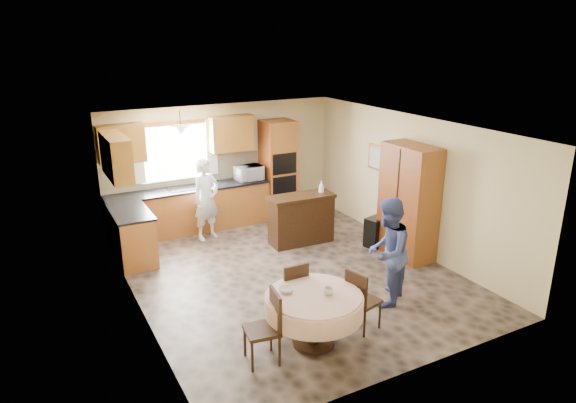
# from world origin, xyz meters

# --- Properties ---
(floor) EXTENTS (5.00, 6.00, 0.01)m
(floor) POSITION_xyz_m (0.00, 0.00, 0.00)
(floor) COLOR brown
(floor) RESTS_ON ground
(ceiling) EXTENTS (5.00, 6.00, 0.01)m
(ceiling) POSITION_xyz_m (0.00, 0.00, 2.50)
(ceiling) COLOR white
(ceiling) RESTS_ON wall_back
(wall_back) EXTENTS (5.00, 0.02, 2.50)m
(wall_back) POSITION_xyz_m (0.00, 3.00, 1.25)
(wall_back) COLOR #CEBA84
(wall_back) RESTS_ON floor
(wall_front) EXTENTS (5.00, 0.02, 2.50)m
(wall_front) POSITION_xyz_m (0.00, -3.00, 1.25)
(wall_front) COLOR #CEBA84
(wall_front) RESTS_ON floor
(wall_left) EXTENTS (0.02, 6.00, 2.50)m
(wall_left) POSITION_xyz_m (-2.50, 0.00, 1.25)
(wall_left) COLOR #CEBA84
(wall_left) RESTS_ON floor
(wall_right) EXTENTS (0.02, 6.00, 2.50)m
(wall_right) POSITION_xyz_m (2.50, 0.00, 1.25)
(wall_right) COLOR #CEBA84
(wall_right) RESTS_ON floor
(window) EXTENTS (1.40, 0.03, 1.10)m
(window) POSITION_xyz_m (-1.00, 2.98, 1.60)
(window) COLOR white
(window) RESTS_ON wall_back
(curtain_left) EXTENTS (0.22, 0.02, 1.15)m
(curtain_left) POSITION_xyz_m (-1.75, 2.93, 1.65)
(curtain_left) COLOR white
(curtain_left) RESTS_ON wall_back
(curtain_right) EXTENTS (0.22, 0.02, 1.15)m
(curtain_right) POSITION_xyz_m (-0.25, 2.93, 1.65)
(curtain_right) COLOR white
(curtain_right) RESTS_ON wall_back
(base_cab_back) EXTENTS (3.30, 0.60, 0.88)m
(base_cab_back) POSITION_xyz_m (-0.85, 2.70, 0.44)
(base_cab_back) COLOR #AE6E2E
(base_cab_back) RESTS_ON floor
(counter_back) EXTENTS (3.30, 0.64, 0.04)m
(counter_back) POSITION_xyz_m (-0.85, 2.70, 0.90)
(counter_back) COLOR black
(counter_back) RESTS_ON base_cab_back
(base_cab_left) EXTENTS (0.60, 1.20, 0.88)m
(base_cab_left) POSITION_xyz_m (-2.20, 1.80, 0.44)
(base_cab_left) COLOR #AE6E2E
(base_cab_left) RESTS_ON floor
(counter_left) EXTENTS (0.64, 1.20, 0.04)m
(counter_left) POSITION_xyz_m (-2.20, 1.80, 0.90)
(counter_left) COLOR black
(counter_left) RESTS_ON base_cab_left
(backsplash) EXTENTS (3.30, 0.02, 0.55)m
(backsplash) POSITION_xyz_m (-0.85, 2.99, 1.18)
(backsplash) COLOR #CBBD8F
(backsplash) RESTS_ON wall_back
(wall_cab_left) EXTENTS (0.85, 0.33, 0.72)m
(wall_cab_left) POSITION_xyz_m (-2.05, 2.83, 1.91)
(wall_cab_left) COLOR #A47529
(wall_cab_left) RESTS_ON wall_back
(wall_cab_right) EXTENTS (0.90, 0.33, 0.72)m
(wall_cab_right) POSITION_xyz_m (0.15, 2.83, 1.91)
(wall_cab_right) COLOR #A47529
(wall_cab_right) RESTS_ON wall_back
(wall_cab_side) EXTENTS (0.33, 1.20, 0.72)m
(wall_cab_side) POSITION_xyz_m (-2.33, 1.80, 1.91)
(wall_cab_side) COLOR #A47529
(wall_cab_side) RESTS_ON wall_left
(oven_tower) EXTENTS (0.66, 0.62, 2.12)m
(oven_tower) POSITION_xyz_m (1.15, 2.69, 1.06)
(oven_tower) COLOR #AE6E2E
(oven_tower) RESTS_ON floor
(oven_upper) EXTENTS (0.56, 0.01, 0.45)m
(oven_upper) POSITION_xyz_m (1.15, 2.38, 1.25)
(oven_upper) COLOR black
(oven_upper) RESTS_ON oven_tower
(oven_lower) EXTENTS (0.56, 0.01, 0.45)m
(oven_lower) POSITION_xyz_m (1.15, 2.38, 0.75)
(oven_lower) COLOR black
(oven_lower) RESTS_ON oven_tower
(pendant) EXTENTS (0.36, 0.36, 0.18)m
(pendant) POSITION_xyz_m (-1.00, 2.50, 2.12)
(pendant) COLOR beige
(pendant) RESTS_ON ceiling
(sideboard) EXTENTS (1.28, 0.57, 0.90)m
(sideboard) POSITION_xyz_m (0.83, 1.10, 0.45)
(sideboard) COLOR #341E0E
(sideboard) RESTS_ON floor
(space_heater) EXTENTS (0.47, 0.39, 0.57)m
(space_heater) POSITION_xyz_m (2.00, 0.28, 0.28)
(space_heater) COLOR black
(space_heater) RESTS_ON floor
(cupboard) EXTENTS (0.54, 1.07, 2.05)m
(cupboard) POSITION_xyz_m (2.22, -0.31, 1.02)
(cupboard) COLOR #AE6E2E
(cupboard) RESTS_ON floor
(dining_table) EXTENTS (1.26, 1.26, 0.72)m
(dining_table) POSITION_xyz_m (-0.71, -1.95, 0.56)
(dining_table) COLOR #341E0E
(dining_table) RESTS_ON floor
(chair_left) EXTENTS (0.46, 0.46, 0.92)m
(chair_left) POSITION_xyz_m (-1.39, -1.99, 0.51)
(chair_left) COLOR #341E0E
(chair_left) RESTS_ON floor
(chair_back) EXTENTS (0.40, 0.40, 0.91)m
(chair_back) POSITION_xyz_m (-0.69, -1.35, 0.50)
(chair_back) COLOR #341E0E
(chair_back) RESTS_ON floor
(chair_right) EXTENTS (0.47, 0.47, 0.89)m
(chair_right) POSITION_xyz_m (0.01, -1.97, 0.49)
(chair_right) COLOR #341E0E
(chair_right) RESTS_ON floor
(framed_picture) EXTENTS (0.06, 0.60, 0.49)m
(framed_picture) POSITION_xyz_m (2.47, 0.92, 1.53)
(framed_picture) COLOR gold
(framed_picture) RESTS_ON wall_right
(microwave) EXTENTS (0.58, 0.41, 0.31)m
(microwave) POSITION_xyz_m (0.44, 2.65, 1.07)
(microwave) COLOR silver
(microwave) RESTS_ON counter_back
(person_sink) EXTENTS (0.68, 0.55, 1.61)m
(person_sink) POSITION_xyz_m (-0.69, 2.15, 0.80)
(person_sink) COLOR silver
(person_sink) RESTS_ON floor
(person_dining) EXTENTS (1.01, 0.98, 1.64)m
(person_dining) POSITION_xyz_m (0.80, -1.52, 0.82)
(person_dining) COLOR #3C4883
(person_dining) RESTS_ON floor
(bowl_sideboard) EXTENTS (0.30, 0.30, 0.06)m
(bowl_sideboard) POSITION_xyz_m (0.56, 1.10, 0.93)
(bowl_sideboard) COLOR #B2B2B2
(bowl_sideboard) RESTS_ON sideboard
(bottle_sideboard) EXTENTS (0.14, 0.14, 0.28)m
(bottle_sideboard) POSITION_xyz_m (1.27, 1.10, 1.04)
(bottle_sideboard) COLOR silver
(bottle_sideboard) RESTS_ON sideboard
(cup_table) EXTENTS (0.14, 0.14, 0.10)m
(cup_table) POSITION_xyz_m (-0.55, -2.04, 0.77)
(cup_table) COLOR #B2B2B2
(cup_table) RESTS_ON dining_table
(bowl_table) EXTENTS (0.24, 0.24, 0.06)m
(bowl_table) POSITION_xyz_m (-0.99, -1.73, 0.75)
(bowl_table) COLOR #B2B2B2
(bowl_table) RESTS_ON dining_table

